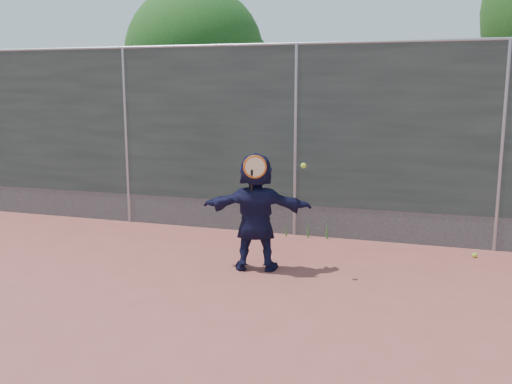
% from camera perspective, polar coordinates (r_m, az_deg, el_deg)
% --- Properties ---
extents(ground, '(80.00, 80.00, 0.00)m').
position_cam_1_polar(ground, '(6.10, -4.20, -12.30)').
color(ground, '#9E4C42').
rests_on(ground, ground).
extents(player, '(1.49, 0.73, 1.54)m').
position_cam_1_polar(player, '(7.36, 0.00, -1.97)').
color(player, '#121333').
rests_on(player, ground).
extents(ball_ground, '(0.07, 0.07, 0.07)m').
position_cam_1_polar(ball_ground, '(8.59, 21.02, -5.92)').
color(ball_ground, '#A3D62F').
rests_on(ball_ground, ground).
extents(fence, '(20.00, 0.06, 3.03)m').
position_cam_1_polar(fence, '(9.00, 3.98, 5.53)').
color(fence, '#38423D').
rests_on(fence, ground).
extents(swing_action, '(0.77, 0.18, 0.51)m').
position_cam_1_polar(swing_action, '(7.04, 0.37, 2.40)').
color(swing_action, '#C25512').
rests_on(swing_action, ground).
extents(tree_left, '(3.15, 3.00, 4.53)m').
position_cam_1_polar(tree_left, '(12.77, -5.40, 13.08)').
color(tree_left, '#382314').
rests_on(tree_left, ground).
extents(weed_clump, '(0.68, 0.07, 0.30)m').
position_cam_1_polar(weed_clump, '(9.06, 5.50, -3.76)').
color(weed_clump, '#387226').
rests_on(weed_clump, ground).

